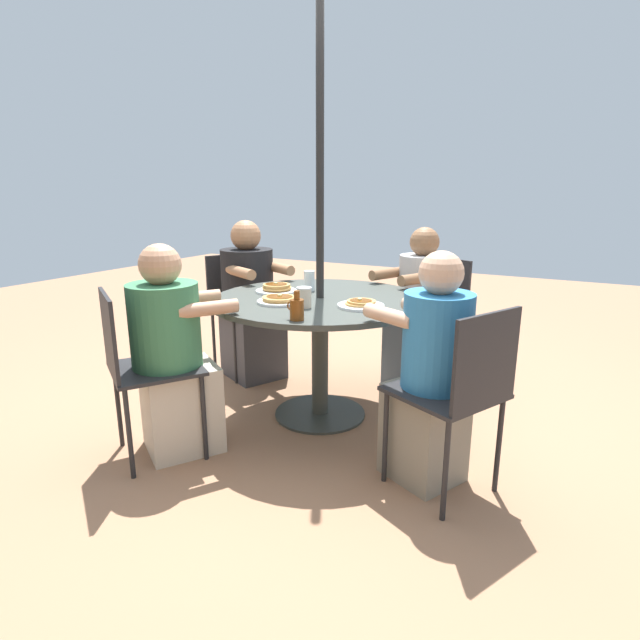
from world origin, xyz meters
TOP-DOWN VIEW (x-y plane):
  - ground_plane at (0.00, 0.00)m, footprint 12.00×12.00m
  - patio_table at (0.00, 0.00)m, footprint 1.26×1.26m
  - umbrella_pole at (0.00, 0.00)m, footprint 0.05×0.05m
  - patio_chair_north at (-0.42, -0.95)m, footprint 0.56×0.56m
  - diner_north at (-0.35, -0.79)m, footprint 0.49×0.57m
  - patio_chair_east at (0.94, -0.44)m, footprint 0.56×0.56m
  - diner_east at (0.78, -0.37)m, footprint 0.60×0.54m
  - patio_chair_south at (0.55, 0.87)m, footprint 0.58×0.58m
  - diner_south at (0.46, 0.73)m, footprint 0.54×0.58m
  - patio_chair_west at (-0.93, 0.45)m, footprint 0.57×0.57m
  - diner_west at (-0.78, 0.37)m, footprint 0.53×0.47m
  - pancake_plate_a at (-0.31, 0.11)m, footprint 0.25×0.25m
  - pancake_plate_b at (0.31, -0.01)m, footprint 0.25×0.25m
  - pancake_plate_c at (0.13, 0.23)m, footprint 0.25×0.25m
  - syrup_bottle at (-0.15, 0.51)m, footprint 0.09×0.07m
  - coffee_cup at (-0.05, 0.26)m, footprint 0.08×0.08m
  - drinking_glass_a at (0.16, -0.15)m, footprint 0.07×0.07m

SIDE VIEW (x-z plane):
  - ground_plane at x=0.00m, z-range 0.00..0.00m
  - diner_south at x=0.46m, z-range -0.05..1.05m
  - diner_west at x=-0.78m, z-range -0.04..1.06m
  - diner_north at x=-0.35m, z-range -0.04..1.07m
  - diner_east at x=0.78m, z-range -0.06..1.09m
  - patio_chair_north at x=-0.42m, z-range 0.08..0.96m
  - patio_chair_east at x=0.94m, z-range 0.08..0.96m
  - patio_chair_south at x=0.55m, z-range 0.08..0.96m
  - patio_chair_west at x=-0.93m, z-range 0.08..0.96m
  - patio_table at x=0.00m, z-range 0.25..1.00m
  - pancake_plate_a at x=-0.31m, z-range 0.73..0.78m
  - pancake_plate_c at x=0.13m, z-range 0.73..0.78m
  - pancake_plate_b at x=0.31m, z-range 0.73..0.80m
  - coffee_cup at x=-0.05m, z-range 0.74..0.85m
  - syrup_bottle at x=-0.15m, z-range 0.73..0.87m
  - drinking_glass_a at x=0.16m, z-range 0.74..0.87m
  - umbrella_pole at x=0.00m, z-range 0.00..2.32m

